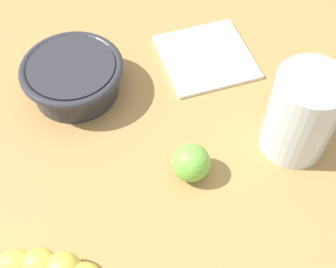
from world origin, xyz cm
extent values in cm
cube|color=#AF8146|center=(0.00, 0.00, 1.50)|extent=(120.00, 120.00, 3.00)
ellipsoid|color=yellow|center=(-1.32, 18.70, 4.96)|extent=(5.36, 5.50, 3.53)
ellipsoid|color=yellow|center=(0.19, 21.06, 4.96)|extent=(4.76, 5.20, 3.14)
cylinder|color=silver|center=(-0.66, -16.67, 9.21)|extent=(8.68, 8.68, 12.42)
cylinder|color=beige|center=(-0.66, -16.67, 9.07)|extent=(8.18, 8.18, 11.63)
cylinder|color=#2D2D33|center=(21.86, 5.29, 5.65)|extent=(12.29, 12.29, 5.31)
torus|color=#2D2D33|center=(21.86, 5.29, 7.71)|extent=(14.56, 14.56, 1.20)
sphere|color=#75C142|center=(1.76, -2.33, 5.45)|extent=(4.90, 4.90, 4.90)
cube|color=white|center=(18.49, -14.90, 3.30)|extent=(15.72, 15.66, 0.60)
camera|label=1|loc=(-23.16, 14.58, 53.46)|focal=48.45mm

